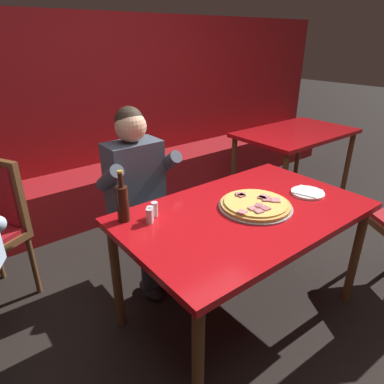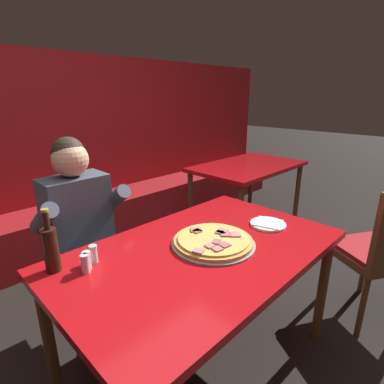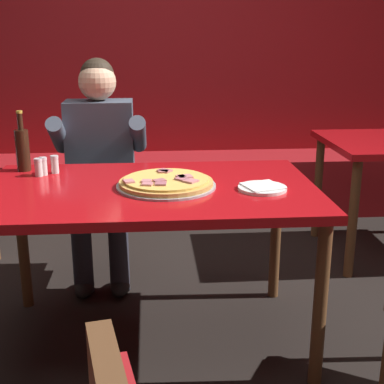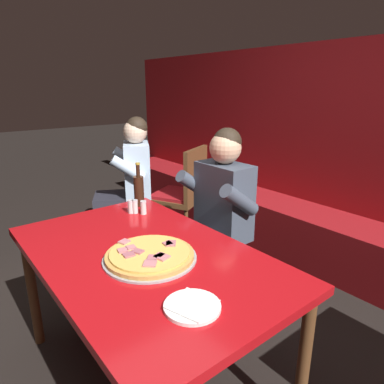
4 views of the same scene
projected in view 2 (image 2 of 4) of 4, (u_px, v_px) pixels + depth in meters
The scene contains 13 objects.
ground_plane at pixel (201, 364), 1.76m from camera, with size 24.00×24.00×0.00m, color black.
booth_wall_panel at pixel (39, 154), 2.92m from camera, with size 6.80×0.16×1.90m, color maroon.
booth_bench at pixel (63, 231), 2.93m from camera, with size 6.46×0.48×0.46m, color maroon.
main_dining_table at pixel (202, 261), 1.54m from camera, with size 1.46×0.90×0.76m.
pizza at pixel (213, 241), 1.55m from camera, with size 0.44×0.44×0.05m.
plate_white_paper at pixel (268, 224), 1.78m from camera, with size 0.21×0.21×0.02m.
beer_bottle at pixel (51, 248), 1.29m from camera, with size 0.07×0.07×0.29m.
shaker_oregano at pixel (85, 265), 1.30m from camera, with size 0.04×0.04×0.09m.
shaker_parmesan at pixel (94, 255), 1.38m from camera, with size 0.04×0.04×0.09m.
shaker_black_pepper at pixel (87, 261), 1.33m from camera, with size 0.04×0.04×0.09m.
diner_seated_blue_shirt at pixel (85, 232), 1.82m from camera, with size 0.53×0.53×1.27m.
dining_chair_by_booth at pixel (383, 246), 1.93m from camera, with size 0.60×0.60×0.99m.
background_dining_table at pixel (248, 172), 3.36m from camera, with size 1.29×0.79×0.76m.
Camera 2 is at (-1.00, -0.92, 1.51)m, focal length 28.00 mm.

